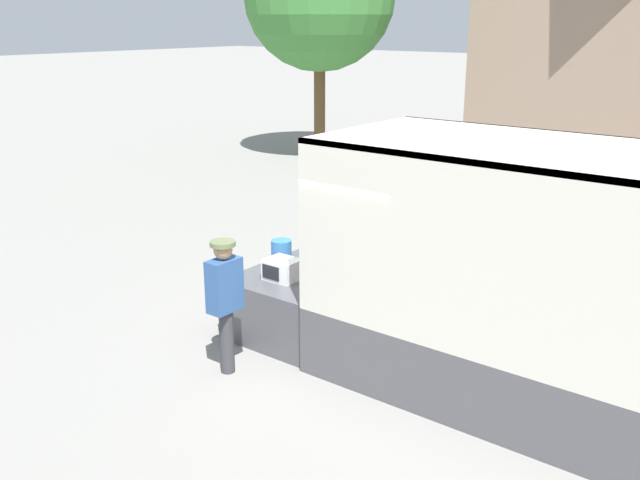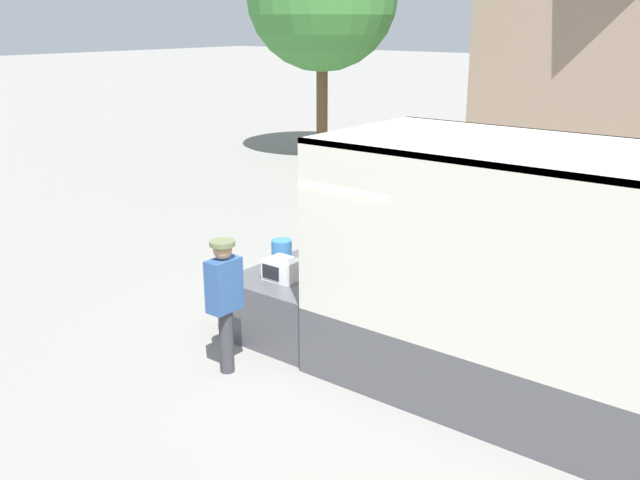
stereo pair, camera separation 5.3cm
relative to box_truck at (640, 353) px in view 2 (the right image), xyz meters
The scene contains 7 objects.
ground_plane 3.81m from the box_truck, behind, with size 160.00×160.00×0.00m, color gray.
box_truck is the anchor object (origin of this frame).
tailgate_deck 4.48m from the box_truck, behind, with size 1.52×2.28×0.87m, color #4C4C51.
microwave 4.57m from the box_truck, behind, with size 0.46×0.39×0.29m.
portable_generator 4.36m from the box_truck, behind, with size 0.68×0.46×0.62m.
orange_bucket 5.03m from the box_truck, behind, with size 0.30×0.30×0.33m.
worker_person 4.77m from the box_truck, 158.24° to the right, with size 0.31×0.44×1.74m.
Camera 2 is at (5.26, -7.47, 4.30)m, focal length 40.00 mm.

